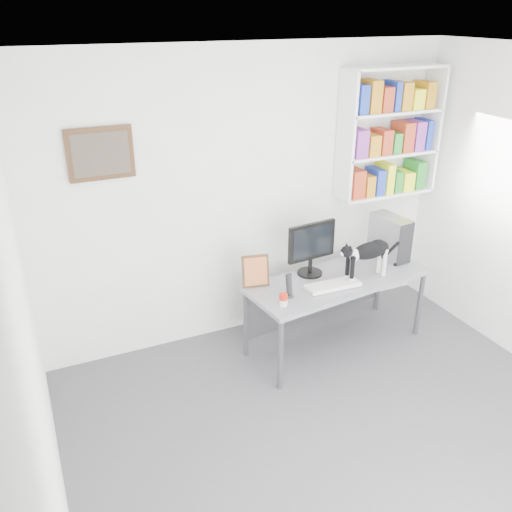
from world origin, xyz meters
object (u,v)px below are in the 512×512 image
at_px(desk, 336,312).
at_px(soup_can, 283,300).
at_px(cat, 368,260).
at_px(monitor, 311,248).
at_px(keyboard, 333,285).
at_px(leaning_print, 255,270).
at_px(speaker, 289,285).
at_px(pc_tower, 390,237).
at_px(bookshelf, 390,133).

distance_m(desk, soup_can, 0.83).
distance_m(soup_can, cat, 0.93).
bearing_deg(monitor, desk, -47.65).
height_order(monitor, keyboard, monitor).
relative_size(keyboard, leaning_print, 1.64).
bearing_deg(soup_can, cat, 8.24).
height_order(keyboard, speaker, speaker).
distance_m(speaker, leaning_print, 0.35).
relative_size(keyboard, pc_tower, 1.16).
bearing_deg(cat, pc_tower, 29.39).
height_order(bookshelf, leaning_print, bookshelf).
distance_m(keyboard, speaker, 0.44).
bearing_deg(keyboard, speaker, -179.74).
relative_size(leaning_print, cat, 0.50).
height_order(bookshelf, keyboard, bookshelf).
height_order(monitor, speaker, monitor).
bearing_deg(desk, bookshelf, 25.58).
distance_m(desk, speaker, 0.74).
bearing_deg(pc_tower, monitor, 174.69).
relative_size(monitor, speaker, 2.40).
bearing_deg(desk, soup_can, -167.62).
distance_m(bookshelf, keyboard, 1.62).
height_order(bookshelf, pc_tower, bookshelf).
bearing_deg(cat, soup_can, -174.99).
relative_size(bookshelf, leaning_print, 4.20).
distance_m(speaker, soup_can, 0.17).
distance_m(monitor, speaker, 0.50).
bearing_deg(desk, keyboard, -142.96).
bearing_deg(leaning_print, bookshelf, 25.31).
distance_m(bookshelf, pc_tower, 1.00).
bearing_deg(bookshelf, speaker, -155.10).
relative_size(desk, keyboard, 3.52).
relative_size(desk, cat, 2.92).
height_order(keyboard, pc_tower, pc_tower).
height_order(speaker, leaning_print, leaning_print).
xyz_separation_m(bookshelf, speaker, (-1.40, -0.65, -1.03)).
xyz_separation_m(bookshelf, pc_tower, (-0.14, -0.34, -0.93)).
distance_m(bookshelf, leaning_print, 1.90).
xyz_separation_m(bookshelf, soup_can, (-1.51, -0.77, -1.09)).
xyz_separation_m(monitor, pc_tower, (0.88, 0.01, -0.05)).
relative_size(speaker, leaning_print, 0.72).
distance_m(desk, pc_tower, 0.91).
xyz_separation_m(desk, pc_tower, (0.69, 0.19, 0.57)).
height_order(leaning_print, soup_can, leaning_print).
bearing_deg(cat, monitor, 143.55).
bearing_deg(cat, keyboard, -179.01).
xyz_separation_m(desk, soup_can, (-0.68, -0.24, 0.41)).
bearing_deg(speaker, leaning_print, 109.64).
distance_m(monitor, pc_tower, 0.88).
bearing_deg(cat, desk, 152.75).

